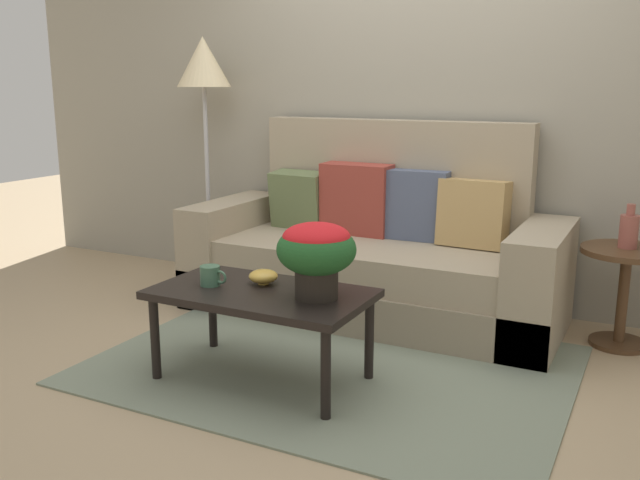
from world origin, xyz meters
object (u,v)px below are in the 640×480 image
coffee_mug (211,276)px  table_vase (629,230)px  couch (375,256)px  potted_plant (316,250)px  coffee_table (261,300)px  snack_bowl (263,276)px  floor_lamp (204,81)px  side_table (625,279)px

coffee_mug → table_vase: bearing=36.9°
couch → potted_plant: (0.20, -1.17, 0.31)m
coffee_table → snack_bowl: bearing=115.7°
floor_lamp → coffee_mug: size_ratio=12.09×
potted_plant → coffee_mug: potted_plant is taller
snack_bowl → table_vase: bearing=37.5°
couch → table_vase: bearing=3.1°
potted_plant → coffee_table: bearing=-177.2°
couch → side_table: 1.40m
potted_plant → floor_lamp: bearing=139.4°
floor_lamp → side_table: bearing=-2.0°
potted_plant → snack_bowl: potted_plant is taller
coffee_mug → table_vase: table_vase is taller
coffee_table → snack_bowl: snack_bowl is taller
couch → snack_bowl: 1.10m
floor_lamp → table_vase: size_ratio=7.24×
side_table → coffee_mug: bearing=-143.4°
couch → potted_plant: size_ratio=6.33×
coffee_table → table_vase: 1.95m
couch → potted_plant: 1.22m
snack_bowl → couch: bearing=83.5°
side_table → coffee_mug: size_ratio=3.84×
snack_bowl → floor_lamp: bearing=134.4°
coffee_table → potted_plant: (0.28, 0.01, 0.27)m
couch → coffee_mug: (-0.33, -1.22, 0.14)m
table_vase → coffee_table: bearing=-139.5°
coffee_mug → table_vase: 2.16m
floor_lamp → coffee_mug: floor_lamp is taller
coffee_table → table_vase: bearing=40.5°
coffee_mug → table_vase: size_ratio=0.60×
floor_lamp → snack_bowl: bearing=-45.6°
table_vase → coffee_mug: bearing=-143.1°
floor_lamp → potted_plant: bearing=-40.6°
side_table → coffee_mug: coffee_mug is taller
couch → table_vase: size_ratio=9.61×
snack_bowl → coffee_mug: bearing=-147.8°
side_table → floor_lamp: size_ratio=0.32×
potted_plant → snack_bowl: (-0.32, 0.08, -0.18)m
potted_plant → coffee_mug: size_ratio=2.53×
coffee_mug → floor_lamp: bearing=126.3°
floor_lamp → coffee_mug: bearing=-53.7°
couch → coffee_mug: 1.27m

